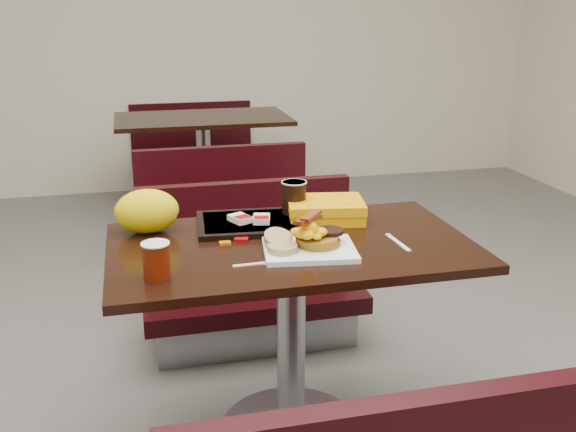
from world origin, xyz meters
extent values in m
cube|color=beige|center=(0.00, 3.50, 1.40)|extent=(6.00, 0.01, 2.80)
cube|color=white|center=(0.04, -0.10, 0.76)|extent=(0.32, 0.26, 0.02)
cylinder|color=olive|center=(0.07, -0.08, 0.78)|extent=(0.18, 0.18, 0.03)
cylinder|color=black|center=(0.11, -0.06, 0.80)|extent=(0.09, 0.09, 0.01)
ellipsoid|color=#FFA805|center=(0.03, -0.10, 0.82)|extent=(0.12, 0.11, 0.05)
cylinder|color=tan|center=(-0.06, -0.11, 0.78)|extent=(0.10, 0.10, 0.02)
cylinder|color=tan|center=(-0.06, -0.06, 0.79)|extent=(0.12, 0.12, 0.05)
cylinder|color=maroon|center=(-0.45, -0.19, 0.80)|extent=(0.10, 0.10, 0.11)
cube|color=white|center=(0.35, -0.08, 0.75)|extent=(0.02, 0.17, 0.00)
cube|color=#B14F07|center=(-0.22, 0.03, 0.75)|extent=(0.04, 0.03, 0.01)
cube|color=#8C0504|center=(-0.16, 0.06, 0.76)|extent=(0.05, 0.05, 0.01)
cube|color=black|center=(-0.08, 0.20, 0.76)|extent=(0.43, 0.32, 0.02)
cube|color=silver|center=(-0.14, 0.20, 0.78)|extent=(0.09, 0.10, 0.02)
cube|color=silver|center=(-0.06, 0.18, 0.78)|extent=(0.07, 0.09, 0.02)
cylinder|color=black|center=(0.07, 0.25, 0.83)|extent=(0.10, 0.10, 0.12)
cube|color=orange|center=(0.18, 0.21, 0.79)|extent=(0.31, 0.25, 0.07)
ellipsoid|color=#FEEC08|center=(-0.46, 0.22, 0.83)|extent=(0.24, 0.19, 0.15)
camera|label=1|loc=(-0.49, -1.99, 1.51)|focal=40.89mm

